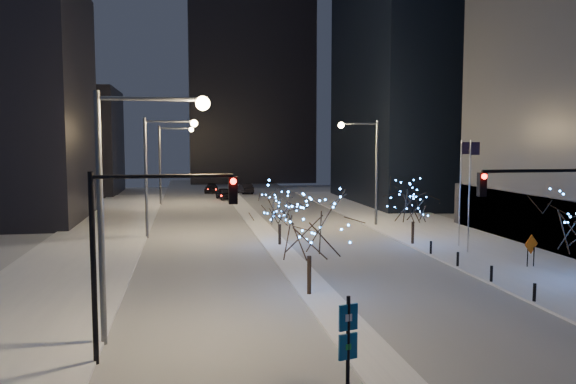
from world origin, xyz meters
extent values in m
plane|color=silver|center=(0.00, 0.00, 0.00)|extent=(160.00, 160.00, 0.00)
cube|color=#A4A9B3|center=(0.00, 35.00, 0.01)|extent=(20.00, 130.00, 0.02)
cube|color=white|center=(0.00, 30.00, 0.07)|extent=(2.00, 80.00, 0.15)
cube|color=white|center=(15.00, 20.00, 0.07)|extent=(10.00, 90.00, 0.15)
cube|color=white|center=(-14.00, 20.00, 0.07)|extent=(8.00, 90.00, 0.15)
cube|color=black|center=(-26.00, 70.00, 8.00)|extent=(18.00, 16.00, 16.00)
cube|color=black|center=(6.00, 92.00, 21.00)|extent=(24.00, 14.00, 42.00)
cylinder|color=#595E66|center=(-10.00, 2.00, 5.00)|extent=(0.24, 0.24, 10.00)
cylinder|color=#595E66|center=(-8.00, 2.00, 9.70)|extent=(4.00, 0.16, 0.16)
sphere|color=#F5C67A|center=(-6.00, 2.00, 9.55)|extent=(0.56, 0.56, 0.56)
cylinder|color=#595E66|center=(-10.00, 27.00, 5.00)|extent=(0.24, 0.24, 10.00)
cylinder|color=#595E66|center=(-8.00, 27.00, 9.70)|extent=(4.00, 0.16, 0.16)
sphere|color=#F5C67A|center=(-6.00, 27.00, 9.55)|extent=(0.56, 0.56, 0.56)
cylinder|color=#595E66|center=(-10.00, 52.00, 5.00)|extent=(0.24, 0.24, 10.00)
cylinder|color=#595E66|center=(-8.00, 52.00, 9.70)|extent=(4.00, 0.16, 0.16)
sphere|color=#F5C67A|center=(-6.00, 52.00, 9.55)|extent=(0.56, 0.56, 0.56)
cylinder|color=#595E66|center=(11.00, 30.00, 5.00)|extent=(0.24, 0.24, 10.00)
cylinder|color=#595E66|center=(9.25, 30.00, 9.70)|extent=(3.50, 0.16, 0.16)
sphere|color=#F5C67A|center=(7.50, 30.00, 9.55)|extent=(0.56, 0.56, 0.56)
cylinder|color=black|center=(-10.00, 0.00, 3.50)|extent=(0.20, 0.20, 7.00)
cylinder|color=black|center=(-7.50, 0.00, 6.80)|extent=(5.00, 0.14, 0.14)
cube|color=black|center=(-5.00, 0.00, 6.25)|extent=(0.32, 0.28, 1.00)
sphere|color=#FF0C05|center=(-5.00, -0.18, 6.60)|extent=(0.22, 0.22, 0.22)
cylinder|color=black|center=(8.00, 1.00, 6.80)|extent=(5.00, 0.14, 0.14)
cube|color=black|center=(5.50, 1.00, 6.25)|extent=(0.32, 0.28, 1.00)
sphere|color=#FF0C05|center=(5.50, 0.82, 6.60)|extent=(0.22, 0.22, 0.22)
cylinder|color=silver|center=(13.00, 16.00, 4.15)|extent=(0.10, 0.10, 8.00)
cube|color=black|center=(13.35, 16.00, 7.55)|extent=(0.70, 0.03, 0.90)
cylinder|color=silver|center=(13.60, 18.50, 4.15)|extent=(0.10, 0.10, 8.00)
cube|color=black|center=(13.95, 18.50, 7.55)|extent=(0.70, 0.03, 0.90)
cylinder|color=black|center=(10.20, 4.00, 0.60)|extent=(0.16, 0.16, 0.90)
cylinder|color=black|center=(10.20, 8.00, 0.60)|extent=(0.16, 0.16, 0.90)
cylinder|color=black|center=(10.20, 12.00, 0.60)|extent=(0.16, 0.16, 0.90)
cylinder|color=black|center=(10.20, 16.00, 0.60)|extent=(0.16, 0.16, 0.90)
imported|color=black|center=(-1.50, 57.50, 0.79)|extent=(2.60, 4.85, 1.57)
imported|color=black|center=(2.19, 65.72, 0.77)|extent=(2.33, 4.86, 1.54)
imported|color=black|center=(-2.92, 67.69, 0.70)|extent=(2.44, 5.00, 1.40)
cylinder|color=black|center=(-0.50, 7.31, 1.15)|extent=(0.22, 0.22, 2.00)
cylinder|color=black|center=(0.28, 21.45, 0.93)|extent=(0.22, 0.22, 1.56)
cylinder|color=black|center=(10.50, 19.97, 1.01)|extent=(0.22, 0.22, 1.71)
cylinder|color=black|center=(-2.00, -4.89, 1.74)|extent=(0.12, 0.12, 3.48)
cube|color=#0C4F8E|center=(-2.00, -4.89, 2.83)|extent=(0.62, 0.23, 0.79)
cube|color=#0C4F8E|center=(-2.00, -4.89, 1.94)|extent=(0.62, 0.23, 0.79)
cylinder|color=black|center=(14.46, 11.06, 0.76)|extent=(0.07, 0.07, 1.22)
cylinder|color=black|center=(14.90, 11.06, 0.76)|extent=(0.07, 0.07, 1.22)
cube|color=#F65C0C|center=(14.68, 11.06, 1.59)|extent=(1.19, 0.48, 1.25)
camera|label=1|loc=(-6.67, -20.59, 8.05)|focal=35.00mm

